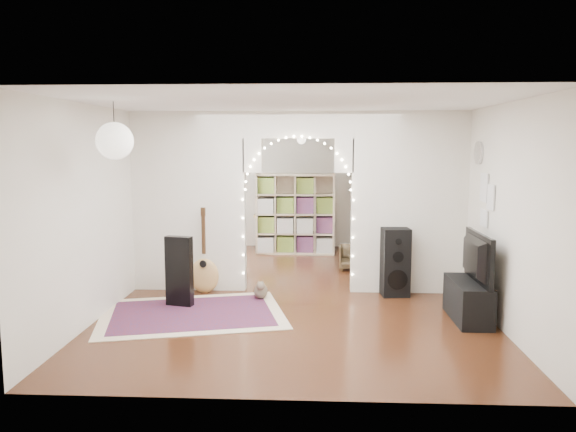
{
  "coord_description": "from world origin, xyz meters",
  "views": [
    {
      "loc": [
        0.26,
        -8.38,
        2.21
      ],
      "look_at": [
        -0.17,
        0.3,
        1.1
      ],
      "focal_mm": 35.0,
      "sensor_mm": 36.0,
      "label": 1
    }
  ],
  "objects_px": {
    "acoustic_guitar": "(204,262)",
    "bookcase": "(295,214)",
    "dining_chair_right": "(352,257)",
    "floor_speaker": "(395,262)",
    "dining_chair_left": "(217,268)",
    "media_console": "(468,301)",
    "dining_table": "(284,217)"
  },
  "relations": [
    {
      "from": "dining_chair_right",
      "to": "dining_table",
      "type": "bearing_deg",
      "value": 125.89
    },
    {
      "from": "media_console",
      "to": "bookcase",
      "type": "relative_size",
      "value": 0.61
    },
    {
      "from": "dining_chair_left",
      "to": "dining_chair_right",
      "type": "height_order",
      "value": "dining_chair_left"
    },
    {
      "from": "dining_table",
      "to": "dining_chair_right",
      "type": "height_order",
      "value": "dining_table"
    },
    {
      "from": "floor_speaker",
      "to": "dining_chair_right",
      "type": "xyz_separation_m",
      "value": [
        -0.52,
        1.75,
        -0.28
      ]
    },
    {
      "from": "media_console",
      "to": "bookcase",
      "type": "xyz_separation_m",
      "value": [
        -2.35,
        4.3,
        0.57
      ]
    },
    {
      "from": "acoustic_guitar",
      "to": "dining_table",
      "type": "xyz_separation_m",
      "value": [
        0.98,
        3.75,
        0.2
      ]
    },
    {
      "from": "floor_speaker",
      "to": "media_console",
      "type": "relative_size",
      "value": 1.0
    },
    {
      "from": "floor_speaker",
      "to": "dining_table",
      "type": "xyz_separation_m",
      "value": [
        -1.85,
        3.75,
        0.18
      ]
    },
    {
      "from": "bookcase",
      "to": "acoustic_guitar",
      "type": "bearing_deg",
      "value": -108.36
    },
    {
      "from": "dining_table",
      "to": "dining_chair_left",
      "type": "relative_size",
      "value": 2.31
    },
    {
      "from": "dining_table",
      "to": "dining_chair_left",
      "type": "bearing_deg",
      "value": -103.13
    },
    {
      "from": "bookcase",
      "to": "dining_table",
      "type": "bearing_deg",
      "value": 117.24
    },
    {
      "from": "media_console",
      "to": "dining_chair_right",
      "type": "relative_size",
      "value": 2.12
    },
    {
      "from": "dining_chair_right",
      "to": "dining_chair_left",
      "type": "bearing_deg",
      "value": -150.5
    },
    {
      "from": "acoustic_guitar",
      "to": "dining_table",
      "type": "bearing_deg",
      "value": 93.7
    },
    {
      "from": "acoustic_guitar",
      "to": "dining_chair_left",
      "type": "relative_size",
      "value": 2.04
    },
    {
      "from": "acoustic_guitar",
      "to": "dining_chair_left",
      "type": "distance_m",
      "value": 0.65
    },
    {
      "from": "floor_speaker",
      "to": "dining_chair_left",
      "type": "relative_size",
      "value": 1.87
    },
    {
      "from": "dining_table",
      "to": "acoustic_guitar",
      "type": "bearing_deg",
      "value": -101.78
    },
    {
      "from": "floor_speaker",
      "to": "bookcase",
      "type": "distance_m",
      "value": 3.56
    },
    {
      "from": "media_console",
      "to": "dining_chair_right",
      "type": "distance_m",
      "value": 3.15
    },
    {
      "from": "floor_speaker",
      "to": "dining_chair_left",
      "type": "distance_m",
      "value": 2.83
    },
    {
      "from": "floor_speaker",
      "to": "dining_chair_left",
      "type": "height_order",
      "value": "floor_speaker"
    },
    {
      "from": "acoustic_guitar",
      "to": "media_console",
      "type": "bearing_deg",
      "value": 0.94
    },
    {
      "from": "media_console",
      "to": "dining_table",
      "type": "height_order",
      "value": "dining_table"
    },
    {
      "from": "floor_speaker",
      "to": "dining_chair_right",
      "type": "relative_size",
      "value": 2.13
    },
    {
      "from": "media_console",
      "to": "bookcase",
      "type": "distance_m",
      "value": 4.93
    },
    {
      "from": "floor_speaker",
      "to": "media_console",
      "type": "bearing_deg",
      "value": -61.2
    },
    {
      "from": "dining_chair_right",
      "to": "acoustic_guitar",
      "type": "bearing_deg",
      "value": -140.59
    },
    {
      "from": "dining_chair_left",
      "to": "dining_chair_right",
      "type": "relative_size",
      "value": 1.14
    },
    {
      "from": "acoustic_guitar",
      "to": "bookcase",
      "type": "distance_m",
      "value": 3.42
    }
  ]
}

